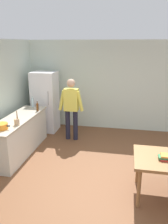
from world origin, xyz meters
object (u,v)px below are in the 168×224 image
cooking_pot (1,126)px  bottle_beer_brown (37,107)px  utensil_jar (17,122)px  bottle_water_clear (33,103)px  refrigerator (45,102)px  person (71,106)px  book_stack (168,158)px

cooking_pot → bottle_beer_brown: (0.24, 1.37, 0.05)m
utensil_jar → bottle_beer_brown: (0.03, 1.09, 0.03)m
cooking_pot → bottle_water_clear: size_ratio=1.33×
refrigerator → utensil_jar: size_ratio=5.62×
person → bottle_beer_brown: size_ratio=6.54×
person → refrigerator: bearing=149.8°
cooking_pot → bottle_water_clear: 1.74m
cooking_pot → utensil_jar: size_ratio=1.25×
utensil_jar → book_stack: size_ratio=1.15×
book_stack → bottle_water_clear: bearing=146.8°
utensil_jar → bottle_beer_brown: utensil_jar is taller
person → utensil_jar: (-0.83, -1.51, 0.00)m
person → bottle_water_clear: person is taller
cooking_pot → person: bearing=60.0°
bottle_water_clear → bottle_beer_brown: bearing=-51.7°
bottle_beer_brown → book_stack: 3.49m
cooking_pot → book_stack: cooking_pot is taller
person → cooking_pot: (-1.04, -1.79, -0.02)m
utensil_jar → book_stack: bearing=-12.9°
bottle_beer_brown → bottle_water_clear: bottle_water_clear is taller
cooking_pot → utensil_jar: (0.21, 0.29, 0.02)m
bottle_water_clear → refrigerator: bearing=77.6°
refrigerator → bottle_beer_brown: bearing=-81.3°
cooking_pot → bottle_water_clear: bottle_water_clear is taller
refrigerator → utensil_jar: refrigerator is taller
bottle_water_clear → utensil_jar: bearing=-80.0°
person → utensil_jar: bearing=-118.8°
cooking_pot → bottle_beer_brown: size_ratio=1.54×
refrigerator → book_stack: size_ratio=6.48×
refrigerator → bottle_water_clear: bearing=-102.4°
person → book_stack: (2.19, -2.20, -0.19)m
person → bottle_beer_brown: bearing=-152.3°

